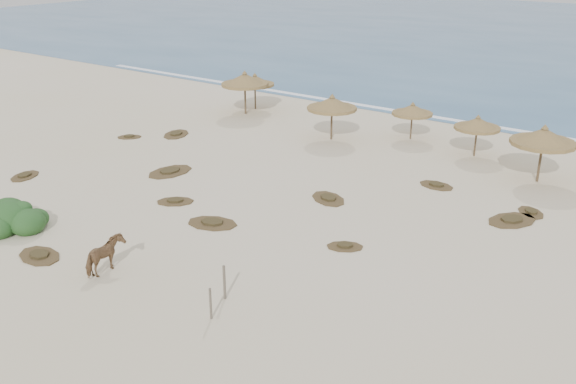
% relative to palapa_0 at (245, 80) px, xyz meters
% --- Properties ---
extents(ground, '(160.00, 160.00, 0.00)m').
position_rel_palapa_0_xyz_m(ground, '(11.93, -18.64, -2.50)').
color(ground, beige).
rests_on(ground, ground).
extents(foam_line, '(70.00, 0.60, 0.01)m').
position_rel_palapa_0_xyz_m(foam_line, '(11.93, 7.36, -2.50)').
color(foam_line, white).
rests_on(foam_line, ground).
extents(palapa_0, '(3.56, 3.56, 3.22)m').
position_rel_palapa_0_xyz_m(palapa_0, '(0.00, 0.00, 0.00)').
color(palapa_0, brown).
rests_on(palapa_0, ground).
extents(palapa_1, '(3.47, 3.47, 2.75)m').
position_rel_palapa_0_xyz_m(palapa_1, '(-0.37, 1.63, -0.37)').
color(palapa_1, brown).
rests_on(palapa_1, ground).
extents(palapa_2, '(3.99, 3.99, 2.99)m').
position_rel_palapa_0_xyz_m(palapa_2, '(8.61, -1.71, -0.18)').
color(palapa_2, brown).
rests_on(palapa_2, ground).
extents(palapa_3, '(2.87, 2.87, 2.45)m').
position_rel_palapa_0_xyz_m(palapa_3, '(12.72, 1.40, -0.60)').
color(palapa_3, brown).
rests_on(palapa_3, ground).
extents(palapa_4, '(3.22, 3.22, 2.53)m').
position_rel_palapa_0_xyz_m(palapa_4, '(17.36, 0.43, -0.54)').
color(palapa_4, brown).
rests_on(palapa_4, ground).
extents(palapa_5, '(4.42, 4.42, 3.16)m').
position_rel_palapa_0_xyz_m(palapa_5, '(21.69, -1.79, -0.05)').
color(palapa_5, brown).
rests_on(palapa_5, ground).
extents(horse, '(1.02, 1.80, 1.44)m').
position_rel_palapa_0_xyz_m(horse, '(11.19, -21.93, -1.78)').
color(horse, olive).
rests_on(horse, ground).
extents(fence_post_near, '(0.10, 0.10, 1.34)m').
position_rel_palapa_0_xyz_m(fence_post_near, '(16.18, -20.68, -1.83)').
color(fence_post_near, '#625A4A').
rests_on(fence_post_near, ground).
extents(fence_post_far, '(0.11, 0.11, 1.17)m').
position_rel_palapa_0_xyz_m(fence_post_far, '(16.67, -21.94, -1.91)').
color(fence_post_far, '#625A4A').
rests_on(fence_post_far, ground).
extents(bush, '(3.30, 2.91, 1.48)m').
position_rel_palapa_0_xyz_m(bush, '(4.51, -21.77, -2.02)').
color(bush, '#275524').
rests_on(bush, ground).
extents(scrub_0, '(1.84, 2.20, 0.16)m').
position_rel_palapa_0_xyz_m(scrub_0, '(-1.09, -17.53, -2.45)').
color(scrub_0, brown).
rests_on(scrub_0, ground).
extents(scrub_1, '(2.02, 2.89, 0.16)m').
position_rel_palapa_0_xyz_m(scrub_1, '(4.80, -12.35, -2.45)').
color(scrub_1, brown).
rests_on(scrub_1, ground).
extents(scrub_2, '(2.18, 2.06, 0.16)m').
position_rel_palapa_0_xyz_m(scrub_2, '(8.16, -15.26, -2.45)').
color(scrub_2, brown).
rests_on(scrub_2, ground).
extents(scrub_3, '(2.61, 2.31, 0.16)m').
position_rel_palapa_0_xyz_m(scrub_3, '(14.06, -10.51, -2.45)').
color(scrub_3, brown).
rests_on(scrub_3, ground).
extents(scrub_4, '(1.85, 1.67, 0.16)m').
position_rel_palapa_0_xyz_m(scrub_4, '(17.51, -14.59, -2.45)').
color(scrub_4, brown).
rests_on(scrub_4, ground).
extents(scrub_5, '(2.61, 2.99, 0.16)m').
position_rel_palapa_0_xyz_m(scrub_5, '(22.30, -7.76, -2.45)').
color(scrub_5, brown).
rests_on(scrub_5, ground).
extents(scrub_6, '(2.37, 2.76, 0.16)m').
position_rel_palapa_0_xyz_m(scrub_6, '(-0.21, -6.94, -2.45)').
color(scrub_6, brown).
rests_on(scrub_6, ground).
extents(scrub_7, '(1.99, 1.41, 0.16)m').
position_rel_palapa_0_xyz_m(scrub_7, '(17.64, -5.62, -2.45)').
color(scrub_7, brown).
rests_on(scrub_7, ground).
extents(scrub_8, '(1.84, 1.80, 0.16)m').
position_rel_palapa_0_xyz_m(scrub_8, '(-2.24, -9.17, -2.45)').
color(scrub_8, brown).
rests_on(scrub_8, ground).
extents(scrub_9, '(2.74, 2.21, 0.16)m').
position_rel_palapa_0_xyz_m(scrub_9, '(11.40, -16.12, -2.45)').
color(scrub_9, brown).
rests_on(scrub_9, ground).
extents(scrub_10, '(1.85, 1.88, 0.16)m').
position_rel_palapa_0_xyz_m(scrub_10, '(22.73, -6.33, -2.45)').
color(scrub_10, brown).
rests_on(scrub_10, ground).
extents(scrub_11, '(2.29, 1.63, 0.16)m').
position_rel_palapa_0_xyz_m(scrub_11, '(7.89, -22.67, -2.45)').
color(scrub_11, brown).
rests_on(scrub_11, ground).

